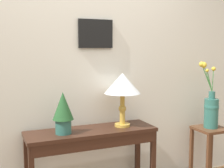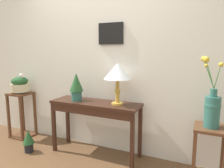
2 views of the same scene
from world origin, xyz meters
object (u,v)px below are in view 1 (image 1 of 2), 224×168
(potted_plant_on_console, at_px, (63,111))
(table_lamp, at_px, (122,85))
(pedestal_stand_right, at_px, (210,154))
(flower_vase_tall_right, at_px, (211,108))
(console_table, at_px, (92,141))

(potted_plant_on_console, bearing_deg, table_lamp, 2.83)
(pedestal_stand_right, distance_m, flower_vase_tall_right, 0.54)
(potted_plant_on_console, xyz_separation_m, pedestal_stand_right, (1.69, -0.00, -0.65))
(potted_plant_on_console, bearing_deg, console_table, 1.30)
(table_lamp, bearing_deg, flower_vase_tall_right, -1.48)
(console_table, relative_size, table_lamp, 2.34)
(pedestal_stand_right, bearing_deg, potted_plant_on_console, 179.99)
(console_table, distance_m, potted_plant_on_console, 0.42)
(table_lamp, bearing_deg, console_table, -175.87)
(console_table, height_order, potted_plant_on_console, potted_plant_on_console)
(table_lamp, relative_size, flower_vase_tall_right, 0.71)
(flower_vase_tall_right, bearing_deg, console_table, 179.81)
(table_lamp, distance_m, pedestal_stand_right, 1.38)
(potted_plant_on_console, bearing_deg, pedestal_stand_right, -0.01)
(console_table, relative_size, pedestal_stand_right, 1.98)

